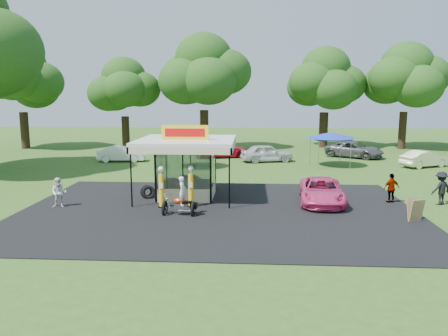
{
  "coord_description": "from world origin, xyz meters",
  "views": [
    {
      "loc": [
        1.6,
        -19.43,
        5.8
      ],
      "look_at": [
        0.18,
        4.0,
        1.89
      ],
      "focal_mm": 35.0,
      "sensor_mm": 36.0,
      "label": 1
    }
  ],
  "objects_px": {
    "gas_pump_right": "(191,187)",
    "spectator_west": "(59,193)",
    "a_frame_sign": "(415,210)",
    "bg_car_e": "(424,159)",
    "tent_east": "(330,135)",
    "bg_car_b": "(221,149)",
    "tent_west": "(188,137)",
    "pink_sedan": "(322,191)",
    "spectator_east_b": "(391,188)",
    "gas_pump_left": "(161,188)",
    "kiosk_car": "(192,181)",
    "gas_station_kiosk": "(187,167)",
    "motorcycle": "(181,200)",
    "spectator_east_a": "(441,188)",
    "bg_car_c": "(267,153)",
    "bg_car_a": "(122,154)",
    "bg_car_d": "(354,150)"
  },
  "relations": [
    {
      "from": "spectator_east_b",
      "to": "bg_car_d",
      "type": "distance_m",
      "value": 18.02
    },
    {
      "from": "gas_pump_right",
      "to": "bg_car_e",
      "type": "height_order",
      "value": "gas_pump_right"
    },
    {
      "from": "gas_station_kiosk",
      "to": "gas_pump_right",
      "type": "height_order",
      "value": "gas_station_kiosk"
    },
    {
      "from": "gas_station_kiosk",
      "to": "bg_car_b",
      "type": "xyz_separation_m",
      "value": [
        0.89,
        16.44,
        -1.02
      ]
    },
    {
      "from": "bg_car_a",
      "to": "bg_car_e",
      "type": "height_order",
      "value": "bg_car_a"
    },
    {
      "from": "gas_pump_right",
      "to": "spectator_west",
      "type": "xyz_separation_m",
      "value": [
        -6.88,
        -0.48,
        -0.27
      ]
    },
    {
      "from": "spectator_east_a",
      "to": "bg_car_b",
      "type": "bearing_deg",
      "value": -77.58
    },
    {
      "from": "bg_car_e",
      "to": "tent_west",
      "type": "distance_m",
      "value": 19.43
    },
    {
      "from": "gas_pump_left",
      "to": "a_frame_sign",
      "type": "bearing_deg",
      "value": -8.68
    },
    {
      "from": "bg_car_e",
      "to": "tent_east",
      "type": "relative_size",
      "value": 1.03
    },
    {
      "from": "a_frame_sign",
      "to": "kiosk_car",
      "type": "distance_m",
      "value": 13.03
    },
    {
      "from": "gas_pump_right",
      "to": "spectator_east_a",
      "type": "xyz_separation_m",
      "value": [
        13.29,
        1.35,
        -0.16
      ]
    },
    {
      "from": "spectator_east_b",
      "to": "bg_car_c",
      "type": "distance_m",
      "value": 15.94
    },
    {
      "from": "bg_car_b",
      "to": "spectator_west",
      "type": "bearing_deg",
      "value": 143.73
    },
    {
      "from": "gas_pump_right",
      "to": "tent_east",
      "type": "xyz_separation_m",
      "value": [
        9.64,
        14.09,
        1.49
      ]
    },
    {
      "from": "spectator_east_a",
      "to": "spectator_east_b",
      "type": "height_order",
      "value": "spectator_east_a"
    },
    {
      "from": "bg_car_a",
      "to": "bg_car_d",
      "type": "bearing_deg",
      "value": -86.21
    },
    {
      "from": "bg_car_e",
      "to": "a_frame_sign",
      "type": "bearing_deg",
      "value": 131.13
    },
    {
      "from": "motorcycle",
      "to": "a_frame_sign",
      "type": "bearing_deg",
      "value": 0.8
    },
    {
      "from": "a_frame_sign",
      "to": "bg_car_e",
      "type": "bearing_deg",
      "value": 53.55
    },
    {
      "from": "bg_car_a",
      "to": "spectator_east_b",
      "type": "bearing_deg",
      "value": -132.83
    },
    {
      "from": "bg_car_d",
      "to": "motorcycle",
      "type": "bearing_deg",
      "value": -178.96
    },
    {
      "from": "gas_pump_right",
      "to": "pink_sedan",
      "type": "bearing_deg",
      "value": 10.24
    },
    {
      "from": "gas_pump_right",
      "to": "tent_east",
      "type": "bearing_deg",
      "value": 55.62
    },
    {
      "from": "gas_station_kiosk",
      "to": "gas_pump_left",
      "type": "xyz_separation_m",
      "value": [
        -0.98,
        -2.51,
        -0.73
      ]
    },
    {
      "from": "a_frame_sign",
      "to": "tent_west",
      "type": "bearing_deg",
      "value": 116.35
    },
    {
      "from": "pink_sedan",
      "to": "bg_car_e",
      "type": "distance_m",
      "value": 16.48
    },
    {
      "from": "motorcycle",
      "to": "spectator_east_a",
      "type": "bearing_deg",
      "value": 15.6
    },
    {
      "from": "gas_pump_left",
      "to": "motorcycle",
      "type": "distance_m",
      "value": 1.91
    },
    {
      "from": "bg_car_c",
      "to": "bg_car_e",
      "type": "distance_m",
      "value": 12.96
    },
    {
      "from": "kiosk_car",
      "to": "spectator_east_a",
      "type": "xyz_separation_m",
      "value": [
        13.82,
        -3.14,
        0.42
      ]
    },
    {
      "from": "a_frame_sign",
      "to": "bg_car_a",
      "type": "relative_size",
      "value": 0.27
    },
    {
      "from": "kiosk_car",
      "to": "bg_car_c",
      "type": "distance_m",
      "value": 12.77
    },
    {
      "from": "pink_sedan",
      "to": "spectator_east_b",
      "type": "bearing_deg",
      "value": 9.15
    },
    {
      "from": "a_frame_sign",
      "to": "pink_sedan",
      "type": "bearing_deg",
      "value": 124.02
    },
    {
      "from": "pink_sedan",
      "to": "bg_car_b",
      "type": "relative_size",
      "value": 0.94
    },
    {
      "from": "kiosk_car",
      "to": "bg_car_e",
      "type": "distance_m",
      "value": 20.26
    },
    {
      "from": "tent_west",
      "to": "tent_east",
      "type": "relative_size",
      "value": 0.99
    },
    {
      "from": "pink_sedan",
      "to": "bg_car_c",
      "type": "relative_size",
      "value": 1.07
    },
    {
      "from": "spectator_east_b",
      "to": "bg_car_b",
      "type": "distance_m",
      "value": 20.09
    },
    {
      "from": "bg_car_a",
      "to": "bg_car_c",
      "type": "height_order",
      "value": "bg_car_c"
    },
    {
      "from": "bg_car_b",
      "to": "bg_car_c",
      "type": "bearing_deg",
      "value": -136.68
    },
    {
      "from": "bg_car_b",
      "to": "a_frame_sign",
      "type": "bearing_deg",
      "value": -169.17
    },
    {
      "from": "kiosk_car",
      "to": "spectator_east_b",
      "type": "relative_size",
      "value": 1.73
    },
    {
      "from": "gas_pump_right",
      "to": "bg_car_b",
      "type": "distance_m",
      "value": 18.73
    },
    {
      "from": "gas_station_kiosk",
      "to": "tent_east",
      "type": "xyz_separation_m",
      "value": [
        10.17,
        11.81,
        0.77
      ]
    },
    {
      "from": "pink_sedan",
      "to": "tent_east",
      "type": "bearing_deg",
      "value": 83.13
    },
    {
      "from": "gas_pump_right",
      "to": "kiosk_car",
      "type": "xyz_separation_m",
      "value": [
        -0.53,
        4.49,
        -0.58
      ]
    },
    {
      "from": "bg_car_a",
      "to": "pink_sedan",
      "type": "bearing_deg",
      "value": -139.62
    },
    {
      "from": "gas_pump_left",
      "to": "kiosk_car",
      "type": "height_order",
      "value": "gas_pump_left"
    }
  ]
}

